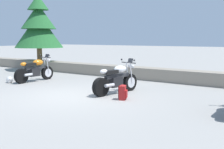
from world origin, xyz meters
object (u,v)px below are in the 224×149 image
Objects in this scene: motorcycle_orange_near_left at (35,70)px; motorcycle_white_centre at (117,79)px; pine_tree_far_left at (39,25)px; rider_helmet at (10,80)px; rider_backpack at (123,92)px.

motorcycle_orange_near_left and motorcycle_white_centre have the same top height.
motorcycle_white_centre is at bearing -2.44° from motorcycle_orange_near_left.
motorcycle_white_centre is 0.53× the size of pine_tree_far_left.
motorcycle_white_centre is 5.12m from rider_helmet.
motorcycle_white_centre is (4.50, -0.19, 0.00)m from motorcycle_orange_near_left.
motorcycle_white_centre reaches higher than rider_helmet.
motorcycle_white_centre is 7.35× the size of rider_helmet.
rider_helmet is (-5.77, -0.02, -0.11)m from rider_backpack.
pine_tree_far_left is at bearing 157.14° from motorcycle_white_centre.
pine_tree_far_left is (-3.37, 3.13, 2.18)m from motorcycle_orange_near_left.
pine_tree_far_left is (-7.87, 3.32, 2.18)m from motorcycle_white_centre.
motorcycle_orange_near_left is 0.53× the size of pine_tree_far_left.
pine_tree_far_left reaches higher than rider_helmet.
rider_helmet is (-5.05, -0.75, -0.35)m from motorcycle_white_centre.
motorcycle_white_centre is at bearing 134.93° from rider_backpack.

